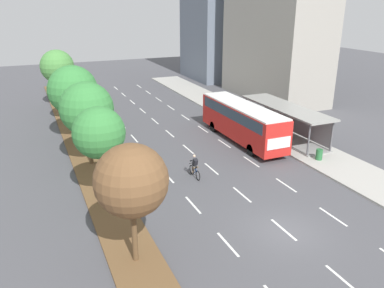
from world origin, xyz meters
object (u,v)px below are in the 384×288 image
at_px(median_tree_nearest, 131,181).
at_px(median_tree_fourth, 73,90).
at_px(cyclist, 195,167).
at_px(median_tree_farthest, 57,67).
at_px(median_tree_second, 99,133).
at_px(trash_bin, 319,154).
at_px(median_tree_fifth, 65,86).
at_px(median_tree_third, 87,109).
at_px(bus_shelter, 287,118).
at_px(bus, 242,119).

bearing_deg(median_tree_nearest, median_tree_fourth, 90.14).
bearing_deg(cyclist, median_tree_farthest, 105.11).
relative_size(median_tree_second, trash_bin, 7.17).
distance_m(median_tree_second, median_tree_fifth, 19.40).
height_order(median_tree_third, median_tree_fifth, median_tree_third).
relative_size(median_tree_fourth, trash_bin, 7.83).
height_order(median_tree_fourth, median_tree_farthest, median_tree_fourth).
relative_size(median_tree_third, median_tree_farthest, 0.96).
relative_size(bus_shelter, cyclist, 5.83).
relative_size(bus, median_tree_fourth, 1.70).
height_order(median_tree_nearest, median_tree_fourth, median_tree_fourth).
xyz_separation_m(median_tree_third, trash_bin, (16.62, -6.39, -3.90)).
distance_m(median_tree_nearest, median_tree_fifth, 25.85).
distance_m(cyclist, median_tree_fifth, 19.56).
height_order(cyclist, median_tree_fifth, median_tree_fifth).
distance_m(cyclist, median_tree_fourth, 13.94).
bearing_deg(cyclist, median_tree_third, 140.74).
distance_m(median_tree_fifth, trash_bin, 25.82).
bearing_deg(median_tree_third, trash_bin, -21.02).
xyz_separation_m(median_tree_second, trash_bin, (16.93, 0.07, -4.05)).
distance_m(cyclist, median_tree_third, 9.06).
xyz_separation_m(median_tree_third, median_tree_fifth, (-0.21, 12.92, -0.69)).
bearing_deg(median_tree_fourth, median_tree_third, -88.63).
height_order(cyclist, median_tree_second, median_tree_second).
xyz_separation_m(bus, trash_bin, (3.20, -6.62, -1.49)).
height_order(bus, median_tree_nearest, median_tree_nearest).
bearing_deg(trash_bin, median_tree_nearest, -158.67).
bearing_deg(median_tree_third, cyclist, -39.26).
bearing_deg(cyclist, median_tree_fourth, 119.30).
distance_m(median_tree_fourth, median_tree_farthest, 12.92).
bearing_deg(median_tree_fifth, median_tree_nearest, -89.77).
xyz_separation_m(bus, median_tree_nearest, (-13.53, -13.15, 2.25)).
height_order(bus_shelter, median_tree_nearest, median_tree_nearest).
height_order(median_tree_nearest, median_tree_third, median_tree_third).
bearing_deg(bus_shelter, cyclist, -157.63).
distance_m(median_tree_second, median_tree_third, 6.47).
distance_m(median_tree_nearest, median_tree_farthest, 32.30).
height_order(median_tree_third, median_tree_farthest, median_tree_farthest).
bearing_deg(median_tree_third, median_tree_nearest, -90.48).
height_order(cyclist, median_tree_farthest, median_tree_farthest).
relative_size(median_tree_nearest, trash_bin, 6.98).
xyz_separation_m(median_tree_farthest, trash_bin, (16.86, -25.77, -4.24)).
bearing_deg(median_tree_farthest, median_tree_third, -89.29).
bearing_deg(bus_shelter, median_tree_fourth, 158.46).
xyz_separation_m(median_tree_nearest, median_tree_third, (0.11, 12.92, 0.16)).
xyz_separation_m(bus, median_tree_fifth, (-13.63, 12.69, 1.72)).
xyz_separation_m(median_tree_second, median_tree_farthest, (0.07, 25.84, 0.19)).
height_order(bus, median_tree_fourth, median_tree_fourth).
bearing_deg(trash_bin, cyclist, 173.58).
xyz_separation_m(median_tree_second, median_tree_third, (0.31, 6.46, -0.15)).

